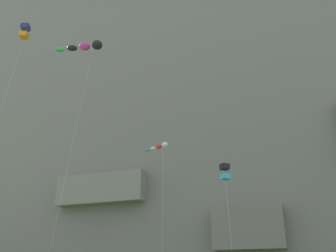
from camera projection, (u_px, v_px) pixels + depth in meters
cliff_face at (245, 91)px, 76.48m from camera, size 180.00×24.26×78.93m
kite_box_near_cliff at (25, 32)px, 39.09m from camera, size 2.81×5.86×28.49m
kite_windsock_front_field at (86, 47)px, 36.42m from camera, size 4.86×2.37×25.25m
kite_box_far_left at (225, 172)px, 31.14m from camera, size 1.58×4.26×12.40m
kite_windsock_high_right at (159, 147)px, 42.77m from camera, size 4.08×4.70×17.92m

